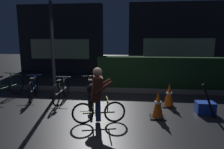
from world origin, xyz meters
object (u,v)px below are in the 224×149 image
at_px(street_post, 53,51).
at_px(parked_bike_leftmost, 5,88).
at_px(traffic_cone_far, 169,95).
at_px(traffic_cone_near, 158,105).
at_px(parked_bike_center_left, 61,90).
at_px(cyclist, 97,95).
at_px(closed_umbrella, 209,101).
at_px(parked_bike_left_mid, 33,88).
at_px(parked_bike_center_right, 90,91).
at_px(blue_crate, 205,108).

relative_size(street_post, parked_bike_leftmost, 1.76).
bearing_deg(traffic_cone_far, traffic_cone_near, -114.63).
bearing_deg(parked_bike_center_left, cyclist, -139.28).
xyz_separation_m(traffic_cone_near, closed_umbrella, (1.19, 0.15, 0.09)).
relative_size(parked_bike_left_mid, closed_umbrella, 1.74).
xyz_separation_m(street_post, cyclist, (1.69, -1.73, -0.85)).
bearing_deg(street_post, parked_bike_leftmost, -172.35).
height_order(traffic_cone_near, closed_umbrella, closed_umbrella).
xyz_separation_m(street_post, closed_umbrella, (4.24, -1.15, -1.07)).
relative_size(parked_bike_center_right, cyclist, 1.27).
bearing_deg(parked_bike_center_left, parked_bike_left_mid, 77.52).
distance_m(parked_bike_leftmost, closed_umbrella, 5.85).
height_order(parked_bike_left_mid, traffic_cone_far, parked_bike_left_mid).
distance_m(street_post, cyclist, 2.56).
bearing_deg(traffic_cone_near, blue_crate, 18.28).
bearing_deg(blue_crate, street_post, 168.07).
height_order(parked_bike_leftmost, blue_crate, parked_bike_leftmost).
xyz_separation_m(parked_bike_leftmost, traffic_cone_far, (5.00, -0.21, -0.04)).
relative_size(parked_bike_left_mid, parked_bike_center_right, 0.94).
bearing_deg(street_post, traffic_cone_far, -6.81).
bearing_deg(cyclist, parked_bike_left_mid, 131.11).
relative_size(parked_bike_left_mid, blue_crate, 3.36).
relative_size(street_post, traffic_cone_far, 4.52).
bearing_deg(parked_bike_center_left, traffic_cone_far, -95.08).
height_order(street_post, parked_bike_left_mid, street_post).
distance_m(parked_bike_center_left, traffic_cone_near, 2.93).
height_order(parked_bike_left_mid, parked_bike_center_right, parked_bike_center_right).
bearing_deg(closed_umbrella, traffic_cone_near, 13.44).
bearing_deg(parked_bike_center_right, parked_bike_center_left, 71.90).
bearing_deg(parked_bike_center_right, cyclist, -177.06).
bearing_deg(street_post, traffic_cone_near, -23.09).
height_order(traffic_cone_near, cyclist, cyclist).
bearing_deg(parked_bike_center_left, parked_bike_leftmost, 86.83).
bearing_deg(traffic_cone_far, parked_bike_center_right, 176.75).
distance_m(parked_bike_center_right, cyclist, 1.55).
relative_size(parked_bike_leftmost, parked_bike_center_right, 1.06).
relative_size(parked_bike_center_right, traffic_cone_near, 2.40).
bearing_deg(closed_umbrella, street_post, -8.94).
relative_size(parked_bike_left_mid, traffic_cone_far, 2.26).
bearing_deg(street_post, parked_bike_center_left, -38.08).
bearing_deg(parked_bike_left_mid, parked_bike_leftmost, 81.21).
distance_m(parked_bike_left_mid, closed_umbrella, 5.02).
relative_size(street_post, parked_bike_center_right, 1.87).
distance_m(street_post, closed_umbrella, 4.52).
distance_m(parked_bike_leftmost, traffic_cone_near, 4.72).
bearing_deg(parked_bike_leftmost, traffic_cone_near, -93.64).
bearing_deg(parked_bike_center_right, closed_umbrella, -121.41).
bearing_deg(parked_bike_left_mid, street_post, -102.73).
distance_m(traffic_cone_far, blue_crate, 0.95).
height_order(traffic_cone_far, blue_crate, traffic_cone_far).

